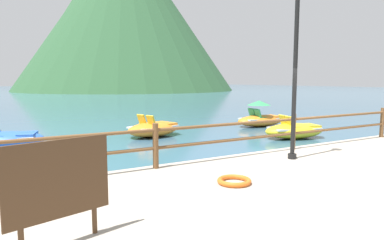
{
  "coord_description": "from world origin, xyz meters",
  "views": [
    {
      "loc": [
        -6.73,
        -4.84,
        2.23
      ],
      "look_at": [
        -1.14,
        5.0,
        0.9
      ],
      "focal_mm": 31.7,
      "sensor_mm": 36.0,
      "label": 1
    }
  ],
  "objects_px": {
    "lamp_post": "(296,40)",
    "pedal_boat_3": "(7,140)",
    "pedal_boat_2": "(261,118)",
    "life_ring": "(234,181)",
    "pedal_boat_1": "(295,130)",
    "sign_board": "(59,181)",
    "pedal_boat_0": "(154,129)"
  },
  "relations": [
    {
      "from": "lamp_post",
      "to": "pedal_boat_3",
      "type": "bearing_deg",
      "value": 129.95
    },
    {
      "from": "pedal_boat_1",
      "to": "pedal_boat_3",
      "type": "xyz_separation_m",
      "value": [
        -9.71,
        3.22,
        -0.01
      ]
    },
    {
      "from": "pedal_boat_1",
      "to": "pedal_boat_2",
      "type": "relative_size",
      "value": 1.0
    },
    {
      "from": "lamp_post",
      "to": "pedal_boat_0",
      "type": "distance_m",
      "value": 7.42
    },
    {
      "from": "life_ring",
      "to": "pedal_boat_2",
      "type": "xyz_separation_m",
      "value": [
        7.47,
        7.88,
        -0.04
      ]
    },
    {
      "from": "pedal_boat_1",
      "to": "pedal_boat_3",
      "type": "relative_size",
      "value": 1.01
    },
    {
      "from": "lamp_post",
      "to": "pedal_boat_3",
      "type": "relative_size",
      "value": 1.77
    },
    {
      "from": "sign_board",
      "to": "pedal_boat_1",
      "type": "xyz_separation_m",
      "value": [
        9.32,
        5.41,
        -0.82
      ]
    },
    {
      "from": "lamp_post",
      "to": "pedal_boat_1",
      "type": "xyz_separation_m",
      "value": [
        3.94,
        3.67,
        -2.83
      ]
    },
    {
      "from": "lamp_post",
      "to": "pedal_boat_2",
      "type": "bearing_deg",
      "value": 53.76
    },
    {
      "from": "pedal_boat_0",
      "to": "pedal_boat_2",
      "type": "xyz_separation_m",
      "value": [
        5.73,
        0.18,
        0.1
      ]
    },
    {
      "from": "life_ring",
      "to": "pedal_boat_1",
      "type": "bearing_deg",
      "value": 35.92
    },
    {
      "from": "sign_board",
      "to": "pedal_boat_2",
      "type": "distance_m",
      "value": 13.7
    },
    {
      "from": "pedal_boat_2",
      "to": "sign_board",
      "type": "bearing_deg",
      "value": -140.26
    },
    {
      "from": "pedal_boat_0",
      "to": "pedal_boat_1",
      "type": "relative_size",
      "value": 1.0
    },
    {
      "from": "pedal_boat_2",
      "to": "pedal_boat_3",
      "type": "relative_size",
      "value": 1.01
    },
    {
      "from": "pedal_boat_0",
      "to": "pedal_boat_3",
      "type": "xyz_separation_m",
      "value": [
        -5.17,
        0.07,
        -0.0
      ]
    },
    {
      "from": "life_ring",
      "to": "sign_board",
      "type": "bearing_deg",
      "value": -164.18
    },
    {
      "from": "pedal_boat_0",
      "to": "pedal_boat_2",
      "type": "relative_size",
      "value": 1.0
    },
    {
      "from": "life_ring",
      "to": "pedal_boat_3",
      "type": "height_order",
      "value": "pedal_boat_3"
    },
    {
      "from": "pedal_boat_0",
      "to": "pedal_boat_2",
      "type": "height_order",
      "value": "pedal_boat_2"
    },
    {
      "from": "pedal_boat_2",
      "to": "pedal_boat_3",
      "type": "bearing_deg",
      "value": -179.41
    },
    {
      "from": "lamp_post",
      "to": "pedal_boat_0",
      "type": "relative_size",
      "value": 1.75
    },
    {
      "from": "pedal_boat_2",
      "to": "life_ring",
      "type": "bearing_deg",
      "value": -133.46
    },
    {
      "from": "life_ring",
      "to": "pedal_boat_2",
      "type": "height_order",
      "value": "pedal_boat_2"
    },
    {
      "from": "sign_board",
      "to": "pedal_boat_1",
      "type": "distance_m",
      "value": 10.81
    },
    {
      "from": "pedal_boat_2",
      "to": "pedal_boat_3",
      "type": "xyz_separation_m",
      "value": [
        -10.9,
        -0.11,
        -0.1
      ]
    },
    {
      "from": "lamp_post",
      "to": "sign_board",
      "type": "xyz_separation_m",
      "value": [
        -5.38,
        -1.74,
        -2.01
      ]
    },
    {
      "from": "life_ring",
      "to": "pedal_boat_0",
      "type": "distance_m",
      "value": 7.9
    },
    {
      "from": "life_ring",
      "to": "pedal_boat_1",
      "type": "height_order",
      "value": "pedal_boat_1"
    },
    {
      "from": "sign_board",
      "to": "pedal_boat_1",
      "type": "bearing_deg",
      "value": 30.12
    },
    {
      "from": "life_ring",
      "to": "pedal_boat_3",
      "type": "xyz_separation_m",
      "value": [
        -3.44,
        7.77,
        -0.14
      ]
    }
  ]
}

